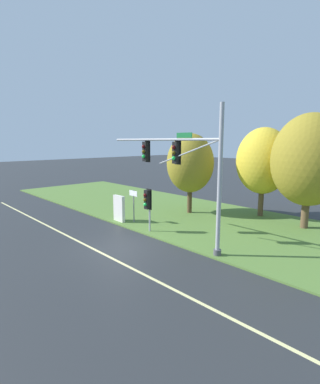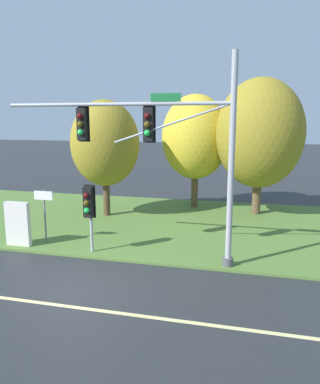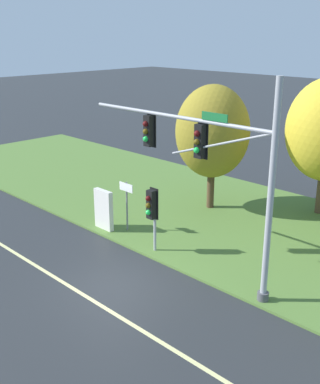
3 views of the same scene
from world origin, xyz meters
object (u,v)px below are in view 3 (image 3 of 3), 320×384
Objects in this scene: traffic_signal_mast at (213,161)px; route_sign_post at (127,199)px; tree_nearest_road at (213,132)px; info_kiosk at (104,210)px; pedestrian_signal_near_kerb at (152,207)px.

route_sign_post is (-5.58, 0.78, -2.99)m from traffic_signal_mast.
route_sign_post is 5.77m from tree_nearest_road.
route_sign_post is at bearing 35.23° from info_kiosk.
traffic_signal_mast is 3.78× the size of route_sign_post.
traffic_signal_mast is 3.18× the size of pedestrian_signal_near_kerb.
tree_nearest_road is 3.37× the size of info_kiosk.
pedestrian_signal_near_kerb reaches higher than route_sign_post.
pedestrian_signal_near_kerb is 0.44× the size of tree_nearest_road.
traffic_signal_mast is 7.42m from info_kiosk.
tree_nearest_road reaches higher than route_sign_post.
traffic_signal_mast is 1.39× the size of tree_nearest_road.
pedestrian_signal_near_kerb is (-3.11, -0.00, -2.55)m from traffic_signal_mast.
tree_nearest_road is (0.79, 5.14, 2.49)m from route_sign_post.
route_sign_post is at bearing 172.02° from traffic_signal_mast.
route_sign_post is (-2.47, 0.79, -0.43)m from pedestrian_signal_near_kerb.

